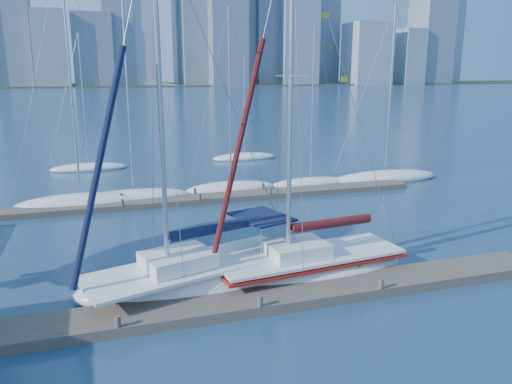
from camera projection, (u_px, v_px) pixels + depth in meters
name	position (u px, v px, depth m)	size (l,w,h in m)	color
ground	(253.00, 305.00, 19.07)	(700.00, 700.00, 0.00)	#162B49
near_dock	(253.00, 301.00, 19.02)	(26.00, 2.00, 0.40)	#483D35
far_dock	(212.00, 198.00, 34.43)	(30.00, 1.80, 0.36)	#483D35
far_shore	(102.00, 85.00, 315.34)	(800.00, 100.00, 1.50)	#38472D
sailboat_navy	(193.00, 265.00, 20.23)	(9.94, 5.66, 14.78)	white
sailboat_maroon	(309.00, 251.00, 21.51)	(9.15, 3.79, 15.30)	white
bg_boat_0	(81.00, 202.00, 33.00)	(8.64, 5.36, 16.23)	white
bg_boat_1	(134.00, 197.00, 34.41)	(7.91, 3.00, 15.63)	white
bg_boat_2	(231.00, 188.00, 37.09)	(7.19, 4.21, 13.38)	white
bg_boat_4	(310.00, 183.00, 38.99)	(6.52, 2.03, 12.18)	white
bg_boat_5	(385.00, 177.00, 40.71)	(9.47, 2.80, 14.09)	white
bg_boat_6	(89.00, 167.00, 45.11)	(6.90, 3.56, 12.22)	white
bg_boat_7	(245.00, 157.00, 50.63)	(6.78, 4.52, 10.44)	white
skyline	(141.00, 19.00, 285.88)	(502.98, 51.31, 120.22)	slate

